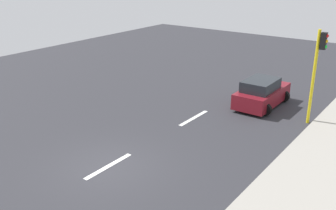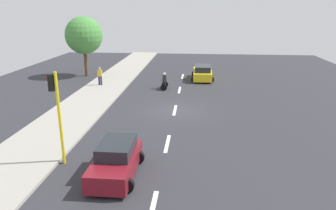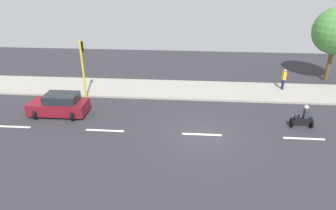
# 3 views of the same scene
# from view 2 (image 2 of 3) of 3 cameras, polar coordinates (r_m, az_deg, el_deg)

# --- Properties ---
(ground_plane) EXTENTS (40.00, 60.00, 0.10)m
(ground_plane) POSITION_cam_2_polar(r_m,az_deg,el_deg) (23.31, 1.25, -1.07)
(ground_plane) COLOR #2D2D33
(sidewalk) EXTENTS (4.00, 60.00, 0.15)m
(sidewalk) POSITION_cam_2_polar(r_m,az_deg,el_deg) (24.73, -15.15, -0.30)
(sidewalk) COLOR #9E998E
(sidewalk) RESTS_ON ground
(lane_stripe_far_north) EXTENTS (0.20, 2.40, 0.01)m
(lane_stripe_far_north) POSITION_cam_2_polar(r_m,az_deg,el_deg) (34.88, 2.64, 5.16)
(lane_stripe_far_north) COLOR white
(lane_stripe_far_north) RESTS_ON ground
(lane_stripe_north) EXTENTS (0.20, 2.40, 0.01)m
(lane_stripe_north) POSITION_cam_2_polar(r_m,az_deg,el_deg) (29.04, 2.08, 2.72)
(lane_stripe_north) COLOR white
(lane_stripe_north) RESTS_ON ground
(lane_stripe_mid) EXTENTS (0.20, 2.40, 0.01)m
(lane_stripe_mid) POSITION_cam_2_polar(r_m,az_deg,el_deg) (23.29, 1.25, -0.94)
(lane_stripe_mid) COLOR white
(lane_stripe_mid) RESTS_ON ground
(lane_stripe_south) EXTENTS (0.20, 2.40, 0.01)m
(lane_stripe_south) POSITION_cam_2_polar(r_m,az_deg,el_deg) (17.70, -0.12, -6.94)
(lane_stripe_south) COLOR white
(lane_stripe_south) RESTS_ON ground
(lane_stripe_far_south) EXTENTS (0.20, 2.40, 0.01)m
(lane_stripe_far_south) POSITION_cam_2_polar(r_m,az_deg,el_deg) (12.50, -2.81, -18.16)
(lane_stripe_far_south) COLOR white
(lane_stripe_far_south) RESTS_ON ground
(car_yellow_cab) EXTENTS (2.30, 4.25, 1.52)m
(car_yellow_cab) POSITION_cam_2_polar(r_m,az_deg,el_deg) (33.35, 6.23, 5.75)
(car_yellow_cab) COLOR yellow
(car_yellow_cab) RESTS_ON ground
(car_maroon) EXTENTS (2.14, 3.84, 1.52)m
(car_maroon) POSITION_cam_2_polar(r_m,az_deg,el_deg) (14.47, -9.33, -9.86)
(car_maroon) COLOR maroon
(car_maroon) RESTS_ON ground
(motorcycle) EXTENTS (0.60, 1.30, 1.53)m
(motorcycle) POSITION_cam_2_polar(r_m,az_deg,el_deg) (29.28, -0.66, 4.13)
(motorcycle) COLOR black
(motorcycle) RESTS_ON ground
(pedestrian_near_signal) EXTENTS (0.40, 0.24, 1.69)m
(pedestrian_near_signal) POSITION_cam_2_polar(r_m,az_deg,el_deg) (30.86, -12.16, 5.21)
(pedestrian_near_signal) COLOR #1E1E4C
(pedestrian_near_signal) RESTS_ON sidewalk
(traffic_light_corner) EXTENTS (0.49, 0.24, 4.50)m
(traffic_light_corner) POSITION_cam_2_polar(r_m,az_deg,el_deg) (15.37, -19.43, -0.09)
(traffic_light_corner) COLOR yellow
(traffic_light_corner) RESTS_ON ground
(street_tree_center) EXTENTS (3.96, 3.96, 6.38)m
(street_tree_center) POSITION_cam_2_polar(r_m,az_deg,el_deg) (35.67, -14.90, 11.99)
(street_tree_center) COLOR brown
(street_tree_center) RESTS_ON ground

